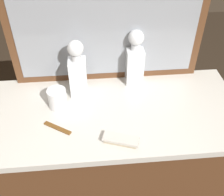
# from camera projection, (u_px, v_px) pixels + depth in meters

# --- Properties ---
(dresser) EXTENTS (1.25, 0.57, 0.89)m
(dresser) POSITION_uv_depth(u_px,v_px,m) (112.00, 166.00, 1.62)
(dresser) COLOR brown
(dresser) RESTS_ON ground_plane
(dresser_mirror) EXTENTS (0.97, 0.03, 0.62)m
(dresser_mirror) POSITION_uv_depth(u_px,v_px,m) (107.00, 25.00, 1.32)
(dresser_mirror) COLOR brown
(dresser_mirror) RESTS_ON dresser
(crystal_decanter_right) EXTENTS (0.09, 0.09, 0.30)m
(crystal_decanter_right) POSITION_uv_depth(u_px,v_px,m) (78.00, 74.00, 1.35)
(crystal_decanter_right) COLOR white
(crystal_decanter_right) RESTS_ON dresser
(crystal_decanter_front) EXTENTS (0.09, 0.09, 0.30)m
(crystal_decanter_front) POSITION_uv_depth(u_px,v_px,m) (135.00, 62.00, 1.42)
(crystal_decanter_front) COLOR white
(crystal_decanter_front) RESTS_ON dresser
(crystal_tumbler_front) EXTENTS (0.09, 0.09, 0.10)m
(crystal_tumbler_front) POSITION_uv_depth(u_px,v_px,m) (57.00, 99.00, 1.32)
(crystal_tumbler_front) COLOR white
(crystal_tumbler_front) RESTS_ON dresser
(silver_brush_far_left) EXTENTS (0.16, 0.10, 0.02)m
(silver_brush_far_left) POSITION_uv_depth(u_px,v_px,m) (121.00, 140.00, 1.17)
(silver_brush_far_left) COLOR #B7A88C
(silver_brush_far_left) RESTS_ON dresser
(tortoiseshell_comb) EXTENTS (0.13, 0.09, 0.01)m
(tortoiseshell_comb) POSITION_uv_depth(u_px,v_px,m) (58.00, 128.00, 1.23)
(tortoiseshell_comb) COLOR brown
(tortoiseshell_comb) RESTS_ON dresser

